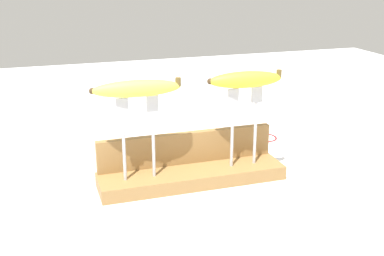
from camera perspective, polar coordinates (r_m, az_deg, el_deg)
ground_plane at (r=1.14m, az=0.00°, el=-6.30°), size 3.00×3.00×0.00m
wooden_board at (r=1.13m, az=0.00°, el=-5.57°), size 0.43×0.11×0.03m
board_backstop at (r=1.15m, az=-0.68°, el=-2.29°), size 0.42×0.02×0.07m
fork_stand_left at (r=1.05m, az=-6.22°, el=-0.29°), size 0.09×0.01×0.18m
fork_stand_right at (r=1.12m, az=6.05°, el=0.98°), size 0.08×0.01×0.18m
banana_raised_left at (r=1.03m, az=-6.40°, el=4.56°), size 0.19×0.04×0.04m
banana_raised_right at (r=1.10m, az=6.21°, el=5.59°), size 0.17×0.05×0.04m
wire_coil at (r=1.43m, az=8.31°, el=-1.04°), size 0.07×0.07×0.01m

